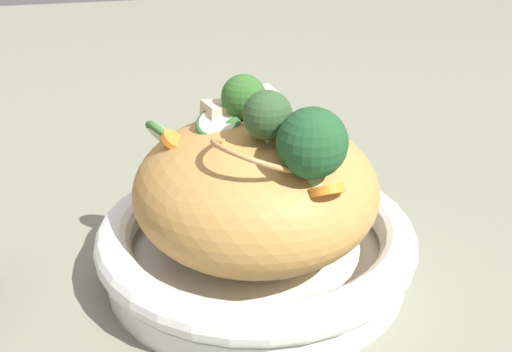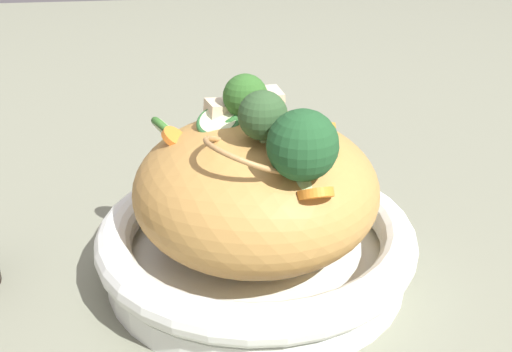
# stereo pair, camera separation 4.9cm
# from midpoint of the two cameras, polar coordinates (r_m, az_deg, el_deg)

# --- Properties ---
(ground_plane) EXTENTS (3.00, 3.00, 0.00)m
(ground_plane) POSITION_cam_midpoint_polar(r_m,az_deg,el_deg) (0.54, -2.65, -8.92)
(ground_plane) COLOR slate
(serving_bowl) EXTENTS (0.27, 0.27, 0.05)m
(serving_bowl) POSITION_cam_midpoint_polar(r_m,az_deg,el_deg) (0.53, -2.71, -6.49)
(serving_bowl) COLOR white
(serving_bowl) RESTS_ON ground_plane
(noodle_heap) EXTENTS (0.20, 0.20, 0.13)m
(noodle_heap) POSITION_cam_midpoint_polar(r_m,az_deg,el_deg) (0.50, -2.82, -1.23)
(noodle_heap) COLOR #B38341
(noodle_heap) RESTS_ON serving_bowl
(broccoli_florets) EXTENTS (0.08, 0.13, 0.06)m
(broccoli_florets) POSITION_cam_midpoint_polar(r_m,az_deg,el_deg) (0.44, -0.46, 4.44)
(broccoli_florets) COLOR #A0BD79
(broccoli_florets) RESTS_ON serving_bowl
(carrot_coins) EXTENTS (0.14, 0.13, 0.04)m
(carrot_coins) POSITION_cam_midpoint_polar(r_m,az_deg,el_deg) (0.46, -0.47, 2.95)
(carrot_coins) COLOR orange
(carrot_coins) RESTS_ON serving_bowl
(zucchini_slices) EXTENTS (0.11, 0.10, 0.05)m
(zucchini_slices) POSITION_cam_midpoint_polar(r_m,az_deg,el_deg) (0.51, -7.17, 5.04)
(zucchini_slices) COLOR beige
(zucchini_slices) RESTS_ON serving_bowl
(chicken_chunks) EXTENTS (0.07, 0.05, 0.03)m
(chicken_chunks) POSITION_cam_midpoint_polar(r_m,az_deg,el_deg) (0.51, -3.76, 6.35)
(chicken_chunks) COLOR beige
(chicken_chunks) RESTS_ON serving_bowl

